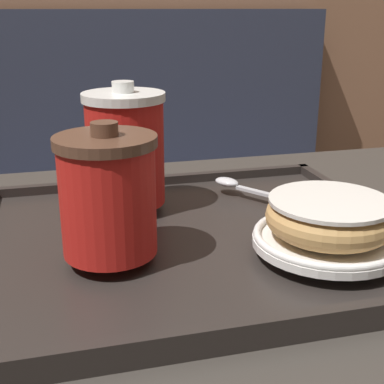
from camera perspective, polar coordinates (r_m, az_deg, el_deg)
The scene contains 8 objects.
booth_bench at distance 1.58m, azimuth -4.57°, elevation -6.75°, with size 1.13×0.44×1.00m.
cafe_table at distance 0.70m, azimuth 1.66°, elevation -17.26°, with size 0.99×0.65×0.75m.
serving_tray at distance 0.59m, azimuth 0.00°, elevation -5.21°, with size 0.46×0.39×0.02m.
coffee_cup_front at distance 0.51m, azimuth -8.96°, elevation -0.27°, with size 0.10×0.10×0.13m.
coffee_cup_rear at distance 0.64m, azimuth -7.11°, elevation 4.69°, with size 0.10×0.10×0.15m.
plate_with_chocolate_donut at distance 0.55m, azimuth 14.21°, elevation -4.87°, with size 0.15×0.15×0.01m.
donut_chocolate_glazed at distance 0.54m, azimuth 14.42°, elevation -2.48°, with size 0.13×0.13×0.04m.
spoon at distance 0.70m, azimuth 5.13°, elevation 0.65°, with size 0.10×0.13×0.01m.
Camera 1 is at (-0.16, -0.54, 1.00)m, focal length 50.00 mm.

